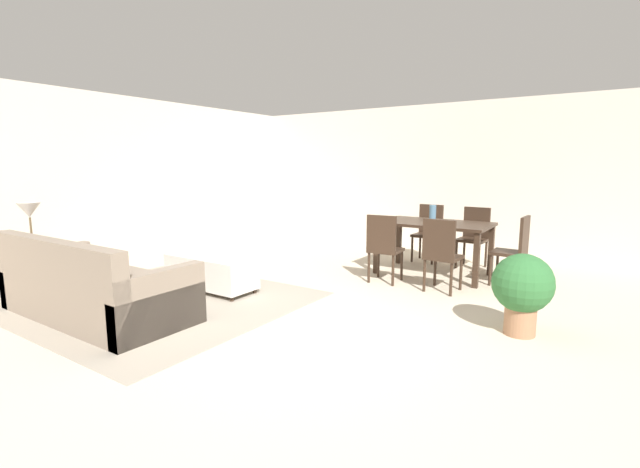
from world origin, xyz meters
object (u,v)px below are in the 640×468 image
Objects in this scene: table_lamp at (29,212)px; dining_chair_near_left at (384,245)px; side_table at (34,256)px; dining_chair_far_left at (429,229)px; vase_centerpiece at (433,214)px; dining_chair_far_right at (474,234)px; dining_table at (434,229)px; ottoman_table at (211,271)px; dining_chair_head_east at (516,247)px; couch at (93,290)px; potted_plant at (522,287)px; dining_chair_near_right at (441,251)px.

dining_chair_near_left is at bearing 40.13° from table_lamp.
side_table is 5.60m from dining_chair_far_left.
side_table is 2.45× the size of vase_centerpiece.
side_table is 6.03m from dining_chair_far_right.
dining_table is at bearing -65.55° from dining_chair_far_left.
ottoman_table is 3.62m from dining_chair_far_left.
side_table is 6.03m from dining_chair_head_east.
dining_chair_head_east reaches higher than couch.
dining_chair_far_right is 1.20× the size of potted_plant.
dining_chair_near_left is (-0.39, -0.83, -0.14)m from dining_table.
couch is 2.41× the size of dining_chair_near_right.
dining_table is at bearing 18.20° from vase_centerpiece.
table_lamp is 6.05m from dining_chair_far_right.
vase_centerpiece reaches higher than dining_chair_far_right.
potted_plant is (3.51, 0.57, 0.20)m from ottoman_table.
dining_chair_near_left reaches higher than dining_table.
potted_plant is at bearing -27.03° from dining_chair_near_left.
dining_table is 1.66× the size of dining_chair_near_right.
dining_chair_head_east reaches higher than side_table.
potted_plant is at bearing -50.39° from dining_table.
dining_chair_far_right is at bearing 65.64° from dining_chair_near_left.
dining_chair_near_left is at bearing -114.92° from dining_table.
dining_chair_near_right is at bearing -65.24° from dining_chair_far_left.
table_lamp is at bearing -135.61° from dining_table.
dining_chair_far_right is (2.67, 4.52, 0.24)m from couch.
dining_chair_near_left and dining_chair_near_right have the same top height.
dining_chair_far_left is at bearing 53.49° from table_lamp.
potted_plant reaches higher than side_table.
potted_plant is (1.86, -0.95, -0.07)m from dining_chair_near_left.
potted_plant is at bearing -66.58° from dining_chair_far_right.
dining_chair_near_left is at bearing 42.83° from ottoman_table.
table_lamp is 5.19m from vase_centerpiece.
potted_plant is (1.86, -2.64, -0.07)m from dining_chair_far_left.
dining_table is 0.89m from dining_chair_far_right.
dining_chair_head_east is (0.70, 0.82, 0.00)m from dining_chair_near_right.
dining_chair_near_right is (4.12, 2.80, 0.05)m from side_table.
side_table is at bearing -135.47° from vase_centerpiece.
dining_chair_near_right reaches higher than couch.
couch is at bearing -2.84° from table_lamp.
dining_chair_far_left is at bearing 67.15° from couch.
couch is 2.41× the size of dining_chair_head_east.
table_lamp reaches higher than dining_chair_far_right.
table_lamp reaches higher than potted_plant.
vase_centerpiece is (-1.12, 0.01, 0.36)m from dining_chair_head_east.
potted_plant is at bearing 27.01° from couch.
couch reaches higher than potted_plant.
dining_chair_near_right is at bearing 31.92° from ottoman_table.
couch is 2.89× the size of potted_plant.
vase_centerpiece reaches higher than couch.
couch is at bearing -101.88° from ottoman_table.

